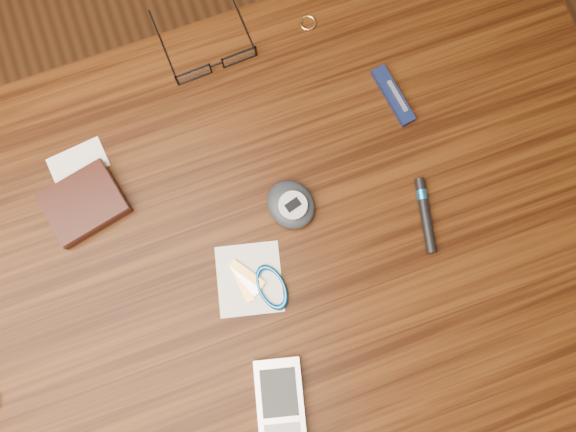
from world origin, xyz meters
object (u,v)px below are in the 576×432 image
Objects in this scene: wallet_and_card at (84,203)px; pda_phone at (280,403)px; notepad_keys at (261,283)px; pedometer at (291,205)px; pocket_knife at (393,96)px; eyeglasses at (215,62)px; desk at (283,258)px.

wallet_and_card reaches higher than pda_phone.
wallet_and_card is at bearing 136.03° from notepad_keys.
notepad_keys is at bearing 79.99° from pda_phone.
notepad_keys is at bearing -130.53° from pedometer.
wallet_and_card is 0.44m from pocket_knife.
wallet_and_card is at bearing 115.97° from pda_phone.
pda_phone is at bearing -98.30° from eyeglasses.
notepad_keys is (0.03, 0.15, -0.00)m from pda_phone.
eyeglasses is 1.07× the size of pda_phone.
notepad_keys is 0.31m from pocket_knife.
desk is at bearing -145.18° from pocket_knife.
notepad_keys is at bearing -142.24° from desk.
pocket_knife is (0.19, 0.10, -0.01)m from pedometer.
eyeglasses is at bearing 29.97° from wallet_and_card.
eyeglasses reaches higher than pda_phone.
pedometer reaches higher than desk.
pda_phone is at bearing -110.49° from desk.
pda_phone is (-0.07, -0.46, -0.00)m from eyeglasses.
eyeglasses is at bearing 81.70° from pda_phone.
desk is 7.84× the size of eyeglasses.
notepad_keys is (0.19, -0.18, -0.01)m from wallet_and_card.
notepad_keys is at bearing -144.69° from pocket_knife.
eyeglasses is 0.31m from notepad_keys.
pedometer reaches higher than wallet_and_card.
wallet_and_card is at bearing -179.64° from pocket_knife.
desk is 10.95× the size of pocket_knife.
pda_phone is 1.44× the size of pedometer.
pedometer is at bearing 49.47° from notepad_keys.
pocket_knife is at bearing 35.31° from notepad_keys.
notepad_keys is at bearing -97.48° from eyeglasses.
desk is at bearing -120.41° from pedometer.
desk is 12.08× the size of pedometer.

